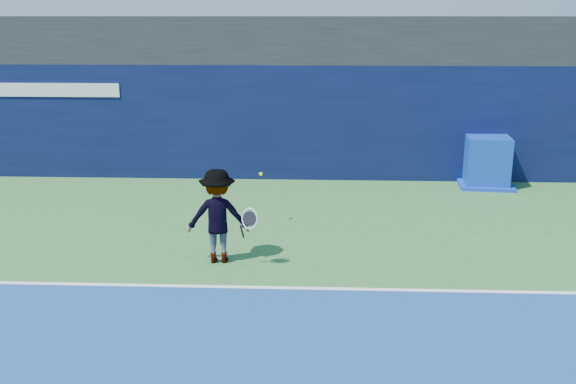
% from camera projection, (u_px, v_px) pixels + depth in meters
% --- Properties ---
extents(baseline, '(24.00, 0.10, 0.01)m').
position_uv_depth(baseline, '(292.00, 288.00, 10.32)').
color(baseline, white).
rests_on(baseline, ground).
extents(stadium_band, '(36.00, 3.00, 1.20)m').
position_uv_depth(stadium_band, '(304.00, 39.00, 17.54)').
color(stadium_band, black).
rests_on(stadium_band, back_wall_assembly).
extents(back_wall_assembly, '(36.00, 1.03, 3.00)m').
position_uv_depth(back_wall_assembly, '(302.00, 121.00, 17.14)').
color(back_wall_assembly, '#091034').
rests_on(back_wall_assembly, ground).
extents(equipment_cart, '(1.45, 1.45, 1.28)m').
position_uv_depth(equipment_cart, '(486.00, 163.00, 16.36)').
color(equipment_cart, '#0B309E').
rests_on(equipment_cart, ground).
extents(tennis_player, '(1.31, 0.73, 1.69)m').
position_uv_depth(tennis_player, '(218.00, 216.00, 11.25)').
color(tennis_player, white).
rests_on(tennis_player, ground).
extents(tennis_ball, '(0.08, 0.08, 0.08)m').
position_uv_depth(tennis_ball, '(261.00, 174.00, 13.16)').
color(tennis_ball, '#B4DB18').
rests_on(tennis_ball, ground).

